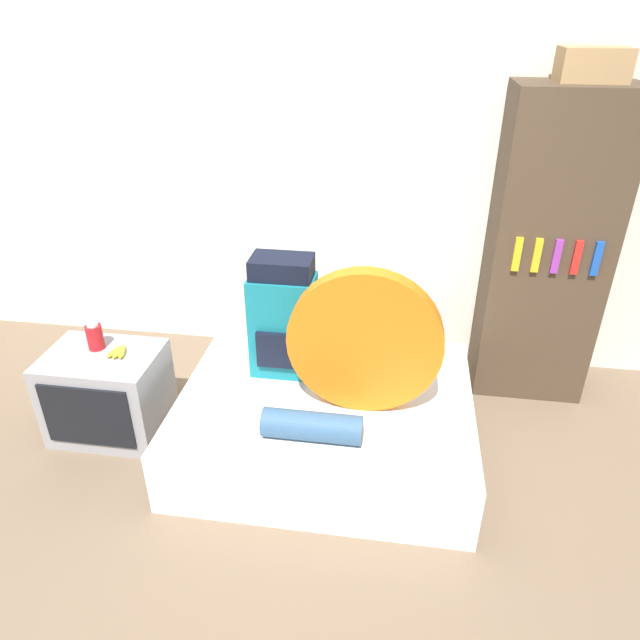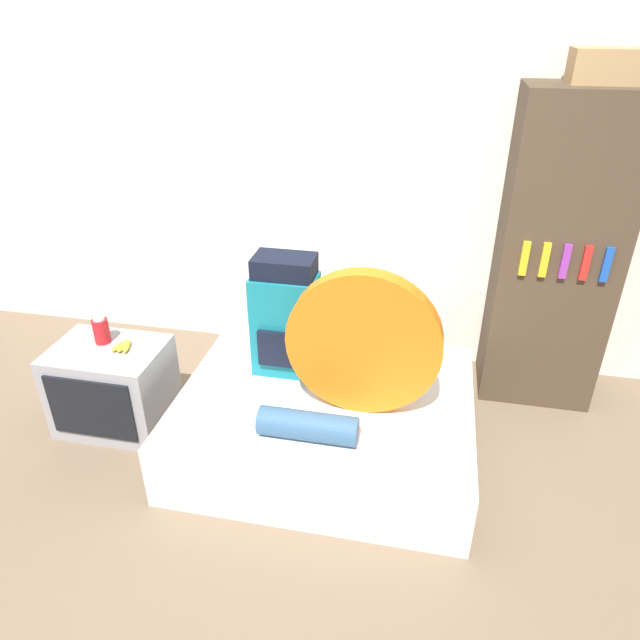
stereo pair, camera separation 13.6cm
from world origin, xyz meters
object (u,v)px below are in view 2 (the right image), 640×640
tent_bag (364,343)px  backpack (285,318)px  canister (101,330)px  cardboard_box (606,66)px  television (113,387)px  bookshelf (556,256)px  sleeping_roll (308,426)px

tent_bag → backpack: bearing=150.1°
canister → cardboard_box: (2.54, 0.83, 1.34)m
canister → television: bearing=-56.1°
bookshelf → cardboard_box: size_ratio=5.53×
backpack → canister: backpack is taller
bookshelf → cardboard_box: bearing=31.5°
sleeping_roll → canister: (-1.28, 0.39, 0.16)m
bookshelf → tent_bag: bearing=-138.0°
tent_bag → bookshelf: 1.36m
tent_bag → cardboard_box: size_ratio=2.31×
tent_bag → television: tent_bag is taller
canister → sleeping_roll: bearing=-16.9°
tent_bag → canister: 1.51m
sleeping_roll → television: television is taller
tent_bag → cardboard_box: bearing=41.7°
tent_bag → cardboard_box: (1.04, 0.93, 1.19)m
cardboard_box → television: bearing=-160.1°
sleeping_roll → television: (-1.24, 0.32, -0.17)m
backpack → sleeping_roll: size_ratio=1.43×
cardboard_box → canister: bearing=-161.9°
television → cardboard_box: cardboard_box is taller
bookshelf → canister: bearing=-162.1°
television → cardboard_box: 3.14m
sleeping_roll → canister: bearing=163.1°
backpack → cardboard_box: (1.51, 0.66, 1.24)m
tent_bag → television: bearing=179.1°
tent_bag → canister: bearing=176.4°
canister → tent_bag: bearing=-3.6°
tent_bag → sleeping_roll: bearing=-126.4°
backpack → tent_bag: size_ratio=0.89×
television → bookshelf: bearing=19.7°
television → cardboard_box: (2.50, 0.90, 1.68)m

